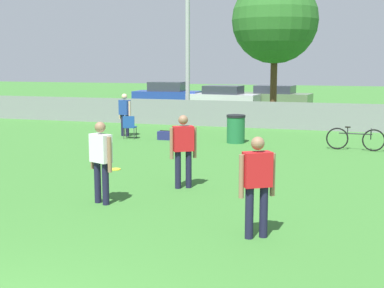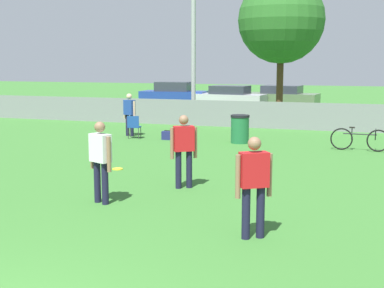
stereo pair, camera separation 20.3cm
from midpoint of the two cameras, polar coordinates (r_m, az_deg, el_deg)
name	(u,v)px [view 1 (the left image)]	position (r m, az deg, el deg)	size (l,w,h in m)	color
fence_backline	(273,115)	(21.95, 8.42, 3.05)	(27.92, 0.07, 1.21)	gray
tree_near_pole	(275,20)	(25.93, 8.62, 12.90)	(4.04, 4.04, 6.65)	#4C331E
player_thrower_red	(183,146)	(11.39, -1.45, -0.24)	(0.51, 0.42, 1.58)	#191933
player_receiver_white	(101,157)	(10.28, -10.25, -1.36)	(0.55, 0.37, 1.58)	#191933
player_defender_red	(257,180)	(8.19, 6.25, -3.85)	(0.51, 0.42, 1.58)	#191933
spectator_in_blue	(125,112)	(19.66, -7.48, 3.41)	(0.54, 0.34, 1.56)	#191933
frisbee_disc	(115,169)	(13.65, -8.60, -2.67)	(0.27, 0.27, 0.03)	yellow
folding_chair_sideline	(129,126)	(19.00, -7.00, 1.97)	(0.49, 0.49, 0.82)	#333338
bicycle_sideline	(355,139)	(17.13, 16.70, 0.52)	(1.75, 0.44, 0.73)	black
trash_bin	(236,129)	(17.96, 4.37, 1.63)	(0.63, 0.63, 0.94)	#1E6638
gear_bag_sideline	(168,135)	(18.72, -2.93, 0.92)	(0.65, 0.36, 0.32)	navy
parked_car_blue	(167,95)	(33.03, -2.84, 5.28)	(4.09, 2.04, 1.50)	black
parked_car_silver	(223,97)	(31.45, 3.16, 5.00)	(4.21, 1.99, 1.33)	black
parked_car_olive	(275,96)	(32.47, 8.64, 5.04)	(4.40, 2.20, 1.32)	black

